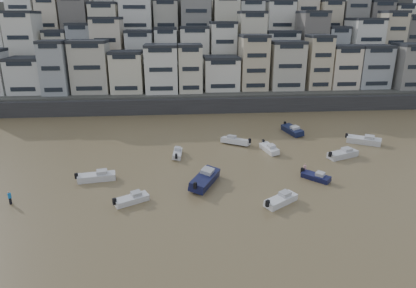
{
  "coord_description": "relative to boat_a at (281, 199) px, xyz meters",
  "views": [
    {
      "loc": [
        -0.12,
        -21.66,
        21.84
      ],
      "look_at": [
        4.33,
        30.0,
        4.0
      ],
      "focal_mm": 32.0,
      "sensor_mm": 36.0,
      "label": 1
    }
  ],
  "objects": [
    {
      "name": "boat_f",
      "position": [
        -12.55,
        17.62,
        -0.07
      ],
      "size": [
        1.91,
        4.78,
        1.27
      ],
      "primitive_type": null,
      "rotation": [
        0.0,
        0.0,
        1.49
      ],
      "color": "silver",
      "rests_on": "ground"
    },
    {
      "name": "boat_b",
      "position": [
        6.84,
        6.53,
        -0.1
      ],
      "size": [
        4.11,
        4.26,
        1.22
      ],
      "primitive_type": null,
      "rotation": [
        0.0,
        0.0,
        -0.82
      ],
      "color": "#151842",
      "rests_on": "ground"
    },
    {
      "name": "boat_i",
      "position": [
        10.15,
        28.44,
        0.18
      ],
      "size": [
        3.44,
        6.83,
        1.78
      ],
      "primitive_type": null,
      "rotation": [
        0.0,
        0.0,
        -1.36
      ],
      "color": "#131A3B",
      "rests_on": "ground"
    },
    {
      "name": "boat_h",
      "position": [
        -2.02,
        22.97,
        0.07
      ],
      "size": [
        5.87,
        4.59,
        1.56
      ],
      "primitive_type": null,
      "rotation": [
        0.0,
        0.0,
        2.59
      ],
      "color": "silver",
      "rests_on": "ground"
    },
    {
      "name": "boat_k",
      "position": [
        -23.95,
        9.02,
        0.06
      ],
      "size": [
        5.86,
        2.72,
        1.54
      ],
      "primitive_type": null,
      "rotation": [
        0.0,
        0.0,
        0.16
      ],
      "color": "silver",
      "rests_on": "ground"
    },
    {
      "name": "harbor_wall",
      "position": [
        -2.3,
        46.82,
        1.04
      ],
      "size": [
        140.0,
        3.0,
        3.5
      ],
      "primitive_type": "cube",
      "color": "#38383A",
      "rests_on": "ground"
    },
    {
      "name": "boat_e",
      "position": [
        3.09,
        18.44,
        0.01
      ],
      "size": [
        2.8,
        5.53,
        1.44
      ],
      "primitive_type": null,
      "rotation": [
        0.0,
        0.0,
        -1.36
      ],
      "color": "silver",
      "rests_on": "ground"
    },
    {
      "name": "person_pink",
      "position": [
        5.86,
        8.44,
        0.16
      ],
      "size": [
        0.44,
        0.44,
        1.74
      ],
      "primitive_type": null,
      "color": "#DA9AA0",
      "rests_on": "ground"
    },
    {
      "name": "boat_d",
      "position": [
        14.43,
        14.78,
        0.1
      ],
      "size": [
        6.24,
        4.02,
        1.62
      ],
      "primitive_type": null,
      "rotation": [
        0.0,
        0.0,
        0.38
      ],
      "color": "silver",
      "rests_on": "ground"
    },
    {
      "name": "person_blue",
      "position": [
        -33.15,
        2.83,
        0.16
      ],
      "size": [
        0.44,
        0.44,
        1.74
      ],
      "primitive_type": null,
      "color": "blue",
      "rests_on": "ground"
    },
    {
      "name": "hillside",
      "position": [
        2.43,
        86.66,
        12.3
      ],
      "size": [
        141.04,
        66.0,
        50.0
      ],
      "color": "#4C4C47",
      "rests_on": "ground"
    },
    {
      "name": "boat_c",
      "position": [
        -8.87,
        6.4,
        0.29
      ],
      "size": [
        5.32,
        7.63,
        2.0
      ],
      "primitive_type": null,
      "rotation": [
        0.0,
        0.0,
        1.12
      ],
      "color": "#151842",
      "rests_on": "ground"
    },
    {
      "name": "boat_j",
      "position": [
        -18.31,
        1.84,
        -0.07
      ],
      "size": [
        4.8,
        3.62,
        1.27
      ],
      "primitive_type": null,
      "rotation": [
        0.0,
        0.0,
        0.52
      ],
      "color": "silver",
      "rests_on": "ground"
    },
    {
      "name": "boat_a",
      "position": [
        0.0,
        0.0,
        0.0
      ],
      "size": [
        5.23,
        4.35,
        1.41
      ],
      "primitive_type": null,
      "rotation": [
        0.0,
        0.0,
        0.61
      ],
      "color": "white",
      "rests_on": "ground"
    },
    {
      "name": "boat_g",
      "position": [
        21.22,
        21.2,
        0.16
      ],
      "size": [
        6.53,
        5.04,
        1.73
      ],
      "primitive_type": null,
      "rotation": [
        0.0,
        0.0,
        -0.54
      ],
      "color": "silver",
      "rests_on": "ground"
    }
  ]
}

